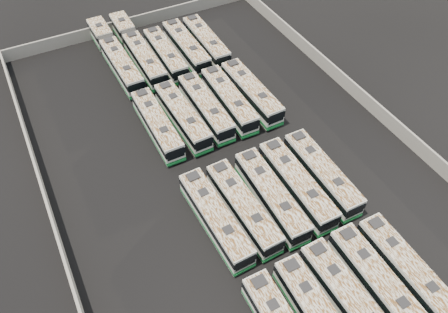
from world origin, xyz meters
TOP-DOWN VIEW (x-y plane):
  - ground at (0.00, 0.00)m, footprint 140.00×140.00m
  - perimeter_wall at (0.00, 0.00)m, footprint 45.20×73.20m
  - bus_front_center at (0.86, -21.89)m, footprint 2.92×12.79m
  - bus_front_right at (4.45, -21.94)m, footprint 2.87×12.92m
  - bus_front_far_right at (8.00, -22.12)m, footprint 2.72×12.60m
  - bus_midfront_far_left at (-6.25, -7.56)m, footprint 3.05×12.93m
  - bus_midfront_left at (-2.82, -7.69)m, footprint 3.00×12.78m
  - bus_midfront_center at (0.82, -7.80)m, footprint 3.05×13.03m
  - bus_midfront_right at (4.36, -7.76)m, footprint 2.94×13.12m
  - bus_midfront_far_right at (8.00, -7.74)m, footprint 2.91×12.85m
  - bus_midback_far_left at (-6.36, 9.36)m, footprint 2.74×12.67m
  - bus_midback_left at (-2.70, 9.29)m, footprint 3.01×12.87m
  - bus_midback_center at (0.88, 9.48)m, footprint 2.84×12.86m
  - bus_midback_right at (4.47, 9.34)m, footprint 3.02×12.94m
  - bus_midback_far_right at (8.06, 9.26)m, footprint 2.95×13.08m
  - bus_back_far_left at (-6.38, 27.32)m, footprint 3.01×19.83m
  - bus_back_left at (-2.65, 27.22)m, footprint 2.77×19.75m
  - bus_back_center at (0.77, 23.69)m, footprint 2.85×12.56m
  - bus_back_right at (4.48, 23.91)m, footprint 2.81×13.05m
  - bus_back_far_right at (7.98, 23.83)m, footprint 2.93×12.84m

SIDE VIEW (x-z plane):
  - ground at x=0.00m, z-range 0.00..0.00m
  - perimeter_wall at x=0.00m, z-range 0.00..2.20m
  - bus_back_center at x=0.77m, z-range 0.04..3.57m
  - bus_front_far_right at x=8.00m, z-range 0.04..3.59m
  - bus_midback_far_left at x=-6.36m, z-range 0.04..3.61m
  - bus_back_left at x=-2.65m, z-range 0.04..3.62m
  - bus_midfront_left at x=-2.82m, z-range 0.04..3.63m
  - bus_back_far_left at x=-6.38m, z-range 0.04..3.63m
  - bus_front_center at x=0.86m, z-range 0.04..3.63m
  - bus_back_far_right at x=7.98m, z-range 0.04..3.65m
  - bus_midback_left at x=-2.70m, z-range 0.04..3.65m
  - bus_midfront_far_right at x=8.00m, z-range 0.04..3.65m
  - bus_midback_center at x=0.88m, z-range 0.04..3.66m
  - bus_midfront_far_left at x=-6.25m, z-range 0.04..3.67m
  - bus_midback_right at x=4.47m, z-range 0.04..3.67m
  - bus_front_right at x=4.45m, z-range 0.04..3.68m
  - bus_midfront_center at x=0.82m, z-range 0.04..3.70m
  - bus_back_right at x=4.48m, z-range 0.04..3.72m
  - bus_midback_far_right at x=8.06m, z-range 0.04..3.72m
  - bus_midfront_right at x=4.36m, z-range 0.04..3.73m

